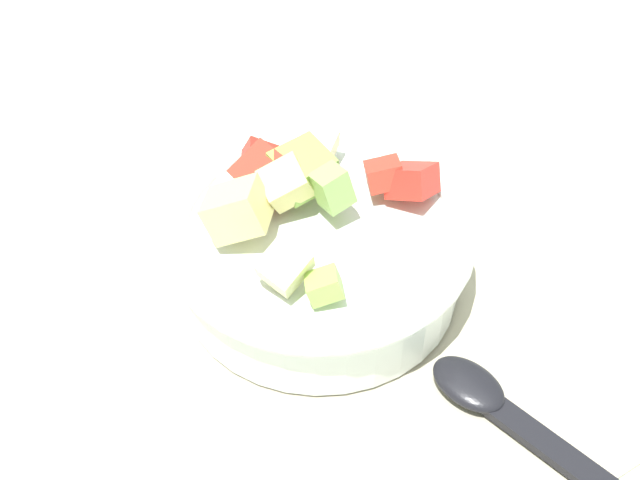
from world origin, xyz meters
The scene contains 4 objects.
ground_plane centered at (0.00, 0.00, 0.00)m, with size 2.40×2.40×0.00m, color silver.
placemat centered at (0.00, 0.00, 0.00)m, with size 0.52×0.32×0.01m, color #BCB299.
salad_bowl centered at (0.01, 0.01, 0.05)m, with size 0.23×0.23×0.11m.
serving_spoon centered at (0.20, 0.06, 0.01)m, with size 0.21×0.08×0.01m.
Camera 1 is at (0.38, -0.22, 0.49)m, focal length 46.76 mm.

